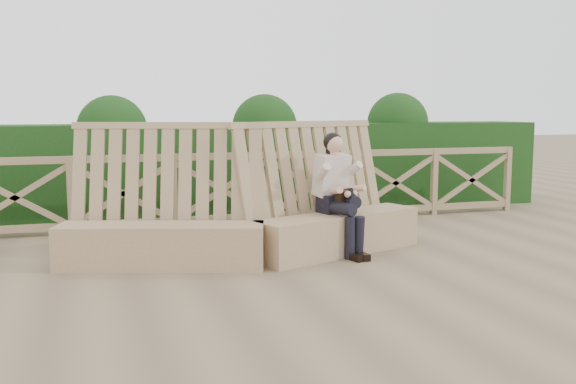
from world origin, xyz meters
name	(u,v)px	position (x,y,z in m)	size (l,w,h in m)	color
ground	(296,288)	(0.00, 0.00, 0.00)	(60.00, 60.00, 0.00)	brown
bench	(252,224)	(-0.09, 1.35, 0.41)	(4.45, 1.51, 1.62)	#876D4D
woman	(338,188)	(0.98, 1.33, 0.79)	(0.51, 0.91, 1.47)	black
guardrail	(222,190)	(0.00, 3.50, 0.55)	(10.10, 0.09, 1.10)	olive
hedge	(207,169)	(0.00, 4.70, 0.75)	(12.00, 1.20, 1.50)	black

